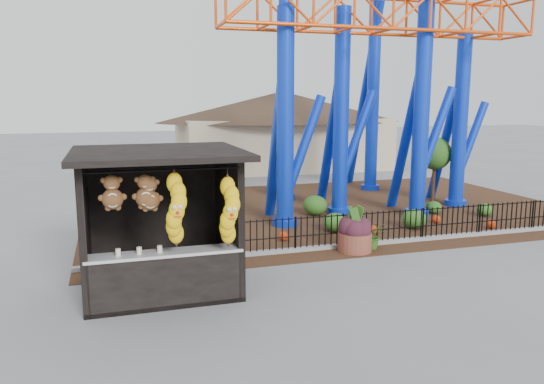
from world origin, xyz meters
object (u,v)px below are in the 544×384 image
object	(u,v)px
potted_plant	(372,235)
roller_coaster	(359,36)
terracotta_planter	(355,242)
prize_booth	(161,225)

from	to	relation	value
potted_plant	roller_coaster	bearing A→B (deg)	73.94
roller_coaster	potted_plant	bearing A→B (deg)	-111.12
roller_coaster	terracotta_planter	size ratio (longest dim) A/B	11.64
prize_booth	roller_coaster	bearing A→B (deg)	42.05
roller_coaster	terracotta_planter	world-z (taller)	roller_coaster
roller_coaster	prize_booth	bearing A→B (deg)	-137.95
prize_booth	potted_plant	size ratio (longest dim) A/B	4.54
prize_booth	potted_plant	world-z (taller)	prize_booth
terracotta_planter	potted_plant	distance (m)	0.62
prize_booth	roller_coaster	distance (m)	11.97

